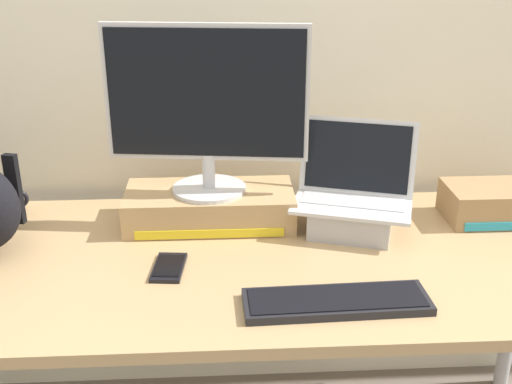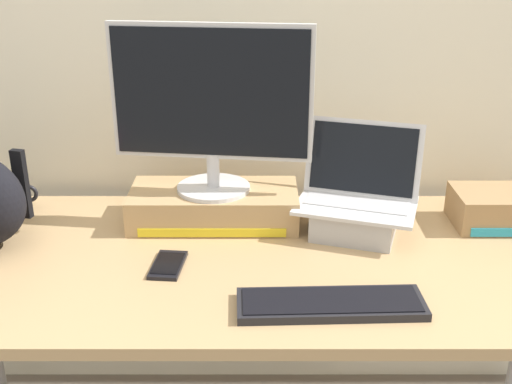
% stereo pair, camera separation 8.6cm
% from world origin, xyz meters
% --- Properties ---
extents(back_wall, '(7.00, 0.10, 2.60)m').
position_xyz_m(back_wall, '(0.00, 0.50, 1.30)').
color(back_wall, silver).
rests_on(back_wall, ground).
extents(desk, '(1.93, 0.80, 0.74)m').
position_xyz_m(desk, '(0.00, 0.00, 0.68)').
color(desk, tan).
rests_on(desk, ground).
extents(toner_box_yellow, '(0.48, 0.23, 0.10)m').
position_xyz_m(toner_box_yellow, '(-0.12, 0.21, 0.79)').
color(toner_box_yellow, tan).
rests_on(toner_box_yellow, desk).
extents(desktop_monitor, '(0.55, 0.21, 0.47)m').
position_xyz_m(desktop_monitor, '(-0.12, 0.21, 1.09)').
color(desktop_monitor, silver).
rests_on(desktop_monitor, toner_box_yellow).
extents(open_laptop, '(0.37, 0.31, 0.30)m').
position_xyz_m(open_laptop, '(0.28, 0.15, 0.81)').
color(open_laptop, '#ADADB2').
rests_on(open_laptop, desk).
extents(external_keyboard, '(0.43, 0.14, 0.02)m').
position_xyz_m(external_keyboard, '(0.17, -0.25, 0.75)').
color(external_keyboard, black).
rests_on(external_keyboard, desk).
extents(coffee_mug, '(0.13, 0.09, 0.10)m').
position_xyz_m(coffee_mug, '(-0.74, 0.29, 0.79)').
color(coffee_mug, black).
rests_on(coffee_mug, desk).
extents(cell_phone, '(0.09, 0.15, 0.01)m').
position_xyz_m(cell_phone, '(-0.22, -0.06, 0.75)').
color(cell_phone, black).
rests_on(cell_phone, desk).
extents(toner_box_cyan, '(0.32, 0.18, 0.10)m').
position_xyz_m(toner_box_cyan, '(0.73, 0.19, 0.79)').
color(toner_box_cyan, '#9E7A51').
rests_on(toner_box_cyan, desk).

